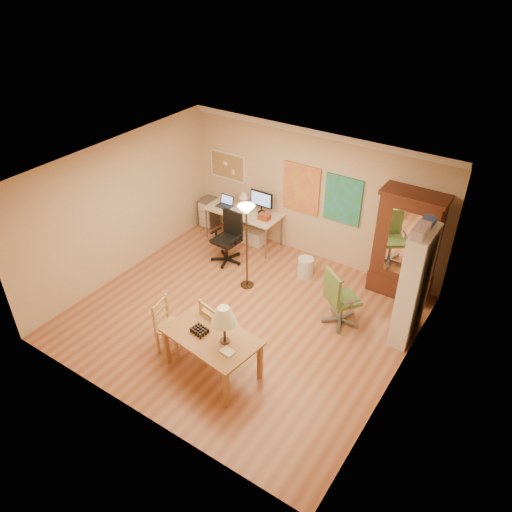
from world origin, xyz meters
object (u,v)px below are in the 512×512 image
Objects in this scene: dining_table at (216,331)px; computer_desk at (246,223)px; office_chair_green at (340,309)px; office_chair_black at (228,248)px; armoire at (405,252)px; bookshelf at (414,287)px.

dining_table is 0.93× the size of computer_desk.
office_chair_green is at bearing -24.83° from computer_desk.
dining_table reaches higher than office_chair_green.
office_chair_black is (0.12, -0.82, -0.17)m from computer_desk.
computer_desk is 1.54× the size of office_chair_black.
computer_desk is 1.51× the size of office_chair_green.
armoire is (1.58, 3.50, 0.05)m from dining_table.
computer_desk reaches higher than office_chair_black.
armoire is at bearing 15.28° from office_chair_black.
office_chair_green is 1.32m from bookshelf.
bookshelf is (0.51, -1.09, 0.11)m from armoire.
office_chair_green is at bearing -10.51° from office_chair_black.
armoire reaches higher than office_chair_green.
computer_desk is at bearing 118.29° from dining_table.
bookshelf is at bearing -64.75° from armoire.
dining_table is 3.91m from computer_desk.
dining_table is 3.84m from armoire.
dining_table is 1.41× the size of office_chair_green.
armoire reaches higher than computer_desk.
armoire is 1.02× the size of bookshelf.
office_chair_black is 0.53× the size of bookshelf.
armoire is at bearing 115.25° from bookshelf.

